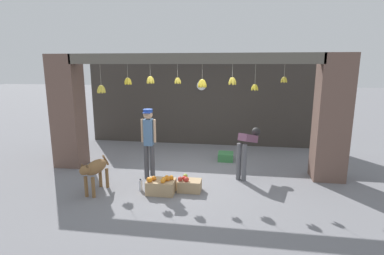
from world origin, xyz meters
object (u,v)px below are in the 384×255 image
object	(u,v)px
dog	(95,169)
fruit_crate_oranges	(161,186)
fruit_crate_apples	(189,185)
wall_clock	(202,85)
shopkeeper	(149,138)
worker_stooping	(247,146)
produce_box_green	(226,157)
water_bottle	(141,185)

from	to	relation	value
dog	fruit_crate_oranges	distance (m)	1.40
fruit_crate_apples	wall_clock	size ratio (longest dim) A/B	1.49
shopkeeper	worker_stooping	size ratio (longest dim) A/B	1.46
wall_clock	shopkeeper	bearing A→B (deg)	-104.25
shopkeeper	worker_stooping	bearing A→B (deg)	-172.25
shopkeeper	fruit_crate_oranges	world-z (taller)	shopkeeper
fruit_crate_apples	produce_box_green	world-z (taller)	fruit_crate_apples
dog	water_bottle	distance (m)	1.00
worker_stooping	fruit_crate_oranges	size ratio (longest dim) A/B	1.97
dog	produce_box_green	bearing A→B (deg)	141.19
water_bottle	fruit_crate_apples	bearing A→B (deg)	6.39
dog	fruit_crate_oranges	bearing A→B (deg)	104.14
produce_box_green	water_bottle	world-z (taller)	water_bottle
shopkeeper	fruit_crate_apples	size ratio (longest dim) A/B	3.36
fruit_crate_apples	produce_box_green	distance (m)	2.28
fruit_crate_oranges	produce_box_green	size ratio (longest dim) A/B	1.38
water_bottle	wall_clock	xyz separation A→B (m)	(0.82, 3.90, 1.84)
dog	worker_stooping	world-z (taller)	worker_stooping
worker_stooping	produce_box_green	xyz separation A→B (m)	(-0.53, 1.18, -0.64)
worker_stooping	fruit_crate_oranges	xyz separation A→B (m)	(-1.76, -1.19, -0.59)
worker_stooping	fruit_crate_apples	bearing A→B (deg)	-111.59
dog	produce_box_green	xyz separation A→B (m)	(2.57, 2.55, -0.41)
dog	shopkeeper	size ratio (longest dim) A/B	0.60
fruit_crate_oranges	wall_clock	xyz separation A→B (m)	(0.35, 3.97, 1.79)
fruit_crate_oranges	wall_clock	distance (m)	4.37
fruit_crate_oranges	produce_box_green	xyz separation A→B (m)	(1.23, 2.37, -0.05)
worker_stooping	water_bottle	distance (m)	2.57
fruit_crate_apples	produce_box_green	xyz separation A→B (m)	(0.68, 2.18, -0.03)
water_bottle	wall_clock	bearing A→B (deg)	78.18
produce_box_green	water_bottle	distance (m)	2.85
worker_stooping	fruit_crate_oranges	bearing A→B (deg)	-117.12
fruit_crate_oranges	wall_clock	bearing A→B (deg)	84.97
fruit_crate_oranges	fruit_crate_apples	world-z (taller)	fruit_crate_oranges
shopkeeper	water_bottle	bearing A→B (deg)	86.79
water_bottle	worker_stooping	bearing A→B (deg)	26.63
dog	produce_box_green	distance (m)	3.65
fruit_crate_oranges	produce_box_green	bearing A→B (deg)	62.55
worker_stooping	wall_clock	size ratio (longest dim) A/B	3.45
dog	fruit_crate_apples	bearing A→B (deg)	107.59
fruit_crate_apples	water_bottle	size ratio (longest dim) A/B	1.93
fruit_crate_apples	water_bottle	distance (m)	1.02
water_bottle	wall_clock	distance (m)	4.38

